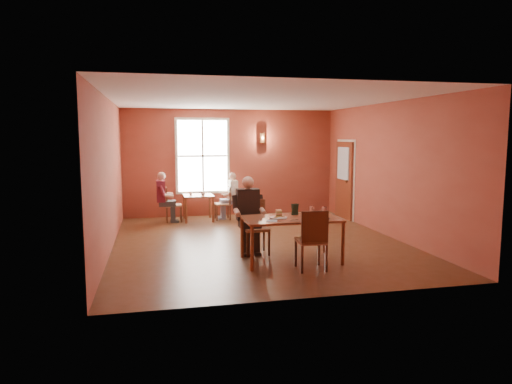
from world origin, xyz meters
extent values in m
cube|color=brown|center=(0.00, 0.00, 0.00)|extent=(6.00, 7.00, 0.01)
cube|color=brown|center=(0.00, 3.50, 1.50)|extent=(6.00, 0.04, 3.00)
cube|color=brown|center=(0.00, -3.50, 1.50)|extent=(6.00, 0.04, 3.00)
cube|color=brown|center=(-3.00, 0.00, 1.50)|extent=(0.04, 7.00, 3.00)
cube|color=brown|center=(3.00, 0.00, 1.50)|extent=(0.04, 7.00, 3.00)
cube|color=white|center=(0.00, 0.00, 3.00)|extent=(6.00, 7.00, 0.04)
cube|color=white|center=(-0.80, 3.45, 1.70)|extent=(1.36, 0.10, 1.96)
cube|color=maroon|center=(2.94, 2.30, 1.05)|extent=(0.12, 1.04, 2.10)
cylinder|color=brown|center=(0.90, 3.40, 2.20)|extent=(0.16, 0.16, 0.28)
cylinder|color=white|center=(-0.01, -1.64, 0.82)|extent=(0.37, 0.37, 0.04)
cube|color=tan|center=(0.03, -1.55, 0.86)|extent=(0.10, 0.09, 0.12)
cube|color=black|center=(0.38, -1.37, 0.90)|extent=(0.14, 0.10, 0.21)
cube|color=silver|center=(0.22, -1.87, 0.80)|extent=(0.19, 0.09, 0.00)
cube|color=silver|center=(-0.19, -1.87, 0.80)|extent=(0.23, 0.23, 0.01)
cube|color=black|center=(0.80, -1.94, 0.81)|extent=(0.12, 0.12, 0.02)
imported|color=silver|center=(-0.89, 2.68, 0.74)|extent=(0.14, 0.14, 0.09)
imported|color=white|center=(-1.19, 2.89, 0.73)|extent=(0.10, 0.10, 0.08)
camera|label=1|loc=(-2.13, -9.32, 2.24)|focal=32.00mm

